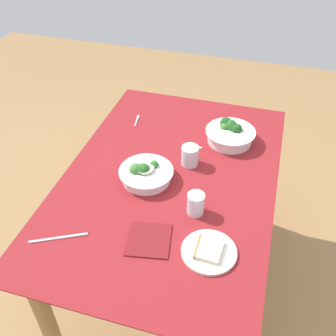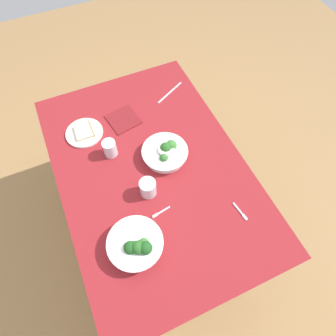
{
  "view_description": "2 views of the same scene",
  "coord_description": "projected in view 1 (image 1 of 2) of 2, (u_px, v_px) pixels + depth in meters",
  "views": [
    {
      "loc": [
        1.22,
        0.35,
        1.9
      ],
      "look_at": [
        -0.01,
        -0.01,
        0.82
      ],
      "focal_mm": 41.46,
      "sensor_mm": 36.0,
      "label": 1
    },
    {
      "loc": [
        -0.71,
        0.22,
        2.02
      ],
      "look_at": [
        -0.06,
        -0.07,
        0.82
      ],
      "focal_mm": 30.61,
      "sensor_mm": 36.0,
      "label": 2
    }
  ],
  "objects": [
    {
      "name": "fork_by_near_bowl",
      "position": [
        193.0,
        147.0,
        1.86
      ],
      "size": [
        0.02,
        0.1,
        0.0
      ],
      "rotation": [
        0.0,
        0.0,
        1.72
      ],
      "color": "#B7B7BC",
      "rests_on": "dining_table"
    },
    {
      "name": "water_glass_side",
      "position": [
        190.0,
        156.0,
        1.74
      ],
      "size": [
        0.08,
        0.08,
        0.09
      ],
      "primitive_type": "cylinder",
      "color": "silver",
      "rests_on": "dining_table"
    },
    {
      "name": "ground_plane",
      "position": [
        169.0,
        279.0,
        2.2
      ],
      "size": [
        6.0,
        6.0,
        0.0
      ],
      "primitive_type": "plane",
      "color": "#9E7547"
    },
    {
      "name": "broccoli_bowl_near",
      "position": [
        145.0,
        174.0,
        1.67
      ],
      "size": [
        0.24,
        0.24,
        0.09
      ],
      "color": "white",
      "rests_on": "dining_table"
    },
    {
      "name": "broccoli_bowl_far",
      "position": [
        230.0,
        134.0,
        1.88
      ],
      "size": [
        0.24,
        0.24,
        0.1
      ],
      "color": "white",
      "rests_on": "dining_table"
    },
    {
      "name": "dining_table",
      "position": [
        169.0,
        197.0,
        1.78
      ],
      "size": [
        1.38,
        0.92,
        0.77
      ],
      "color": "maroon",
      "rests_on": "ground_plane"
    },
    {
      "name": "napkin_folded_upper",
      "position": [
        149.0,
        240.0,
        1.43
      ],
      "size": [
        0.19,
        0.18,
        0.01
      ],
      "primitive_type": "cube",
      "rotation": [
        0.0,
        0.0,
        0.18
      ],
      "color": "maroon",
      "rests_on": "dining_table"
    },
    {
      "name": "water_glass_center",
      "position": [
        196.0,
        204.0,
        1.51
      ],
      "size": [
        0.07,
        0.07,
        0.09
      ],
      "primitive_type": "cylinder",
      "color": "silver",
      "rests_on": "dining_table"
    },
    {
      "name": "fork_by_far_bowl",
      "position": [
        137.0,
        120.0,
        2.04
      ],
      "size": [
        0.1,
        0.03,
        0.0
      ],
      "rotation": [
        0.0,
        0.0,
        3.29
      ],
      "color": "#B7B7BC",
      "rests_on": "dining_table"
    },
    {
      "name": "table_knife_left",
      "position": [
        58.0,
        238.0,
        1.44
      ],
      "size": [
        0.11,
        0.2,
        0.0
      ],
      "primitive_type": "cube",
      "rotation": [
        0.0,
        0.0,
        2.04
      ],
      "color": "#B7B7BC",
      "rests_on": "dining_table"
    },
    {
      "name": "bread_side_plate",
      "position": [
        209.0,
        251.0,
        1.38
      ],
      "size": [
        0.2,
        0.2,
        0.03
      ],
      "color": "silver",
      "rests_on": "dining_table"
    }
  ]
}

